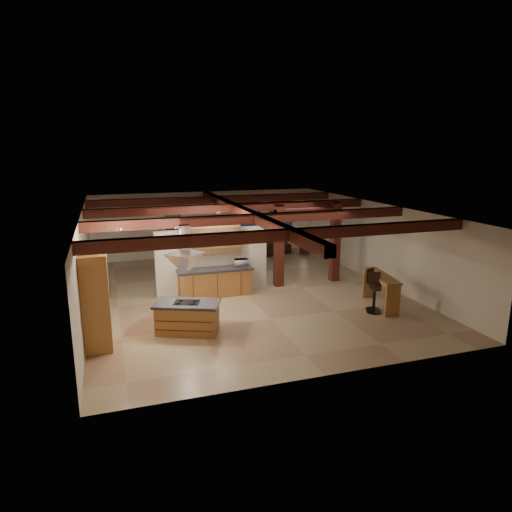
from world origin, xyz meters
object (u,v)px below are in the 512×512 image
Objects in this scene: dining_table at (224,269)px; sofa at (268,248)px; kitchen_island at (187,317)px; bar_counter at (381,285)px.

sofa reaches higher than dining_table.
kitchen_island is 6.05m from bar_counter.
kitchen_island is at bearing -121.61° from dining_table.
dining_table is at bearing 128.70° from bar_counter.
bar_counter is (3.80, -4.75, 0.39)m from dining_table.
sofa is at bearing 56.96° from kitchen_island.
dining_table is at bearing 28.41° from sofa.
bar_counter reaches higher than kitchen_island.
bar_counter is at bearing 1.36° from kitchen_island.
kitchen_island is at bearing -178.64° from bar_counter.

